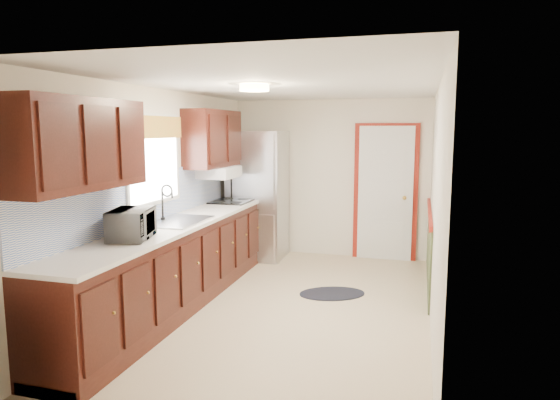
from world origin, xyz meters
The scene contains 8 objects.
room_shell centered at (0.00, 0.00, 1.20)m, with size 3.20×5.20×2.52m.
kitchen_run centered at (-1.24, -0.29, 0.81)m, with size 0.63×4.00×2.20m.
back_wall_trim centered at (0.99, 2.21, 0.89)m, with size 1.12×2.30×2.08m.
ceiling_fixture centered at (-0.30, -0.20, 2.36)m, with size 0.30×0.30×0.06m, color #FFD88C.
microwave centered at (-1.20, -1.10, 1.11)m, with size 0.50×0.28×0.34m, color white.
refrigerator centered at (-1.02, 2.05, 0.96)m, with size 0.82×0.81×1.92m.
rug centered at (0.39, 0.61, 0.01)m, with size 0.78×0.51×0.01m, color black.
cooktop centered at (-1.19, 1.40, 0.95)m, with size 0.51×0.61×0.02m, color black.
Camera 1 is at (1.36, -5.07, 1.94)m, focal length 32.00 mm.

